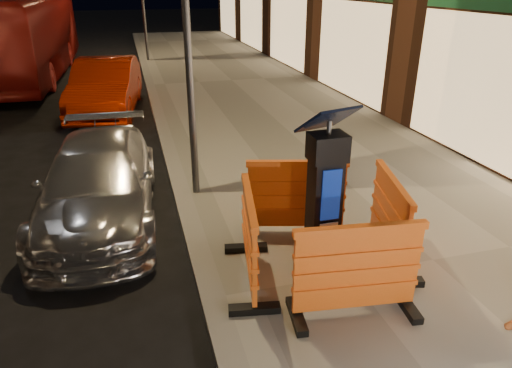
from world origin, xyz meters
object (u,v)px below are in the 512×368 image
object	(u,v)px
barrier_kerbside	(250,239)
barrier_bldgside	(389,219)
bus_doubledecker	(30,77)
car_silver	(104,217)
barrier_front	(357,271)
barrier_back	(296,197)
car_red	(110,112)
parking_kiosk	(324,197)

from	to	relation	value
barrier_kerbside	barrier_bldgside	xyz separation A→B (m)	(1.90, 0.00, 0.00)
barrier_bldgside	bus_doubledecker	xyz separation A→B (m)	(-6.94, 15.65, -0.72)
bus_doubledecker	car_silver	bearing A→B (deg)	-75.40
barrier_front	barrier_bldgside	distance (m)	1.34
barrier_kerbside	car_silver	world-z (taller)	barrier_kerbside
car_silver	bus_doubledecker	bearing A→B (deg)	106.84
barrier_back	barrier_kerbside	size ratio (longest dim) A/B	1.00
car_red	bus_doubledecker	bearing A→B (deg)	123.45
parking_kiosk	bus_doubledecker	distance (m)	16.80
bus_doubledecker	barrier_bldgside	bearing A→B (deg)	-65.10
car_silver	barrier_front	bearing A→B (deg)	-47.66
barrier_kerbside	car_red	size ratio (longest dim) A/B	0.32
parking_kiosk	barrier_kerbside	bearing A→B (deg)	-168.06
barrier_back	bus_doubledecker	size ratio (longest dim) A/B	0.12
barrier_bldgside	car_red	distance (m)	10.05
barrier_back	car_red	distance (m)	8.83
bus_doubledecker	barrier_kerbside	bearing A→B (deg)	-71.17
barrier_bldgside	barrier_front	bearing A→B (deg)	148.94
barrier_bldgside	bus_doubledecker	bearing A→B (deg)	37.87
barrier_back	barrier_kerbside	xyz separation A→B (m)	(-0.95, -0.95, 0.00)
parking_kiosk	car_silver	bearing A→B (deg)	150.27
parking_kiosk	barrier_front	world-z (taller)	parking_kiosk
parking_kiosk	barrier_bldgside	xyz separation A→B (m)	(0.95, 0.00, -0.45)
parking_kiosk	barrier_back	bearing A→B (deg)	101.94
parking_kiosk	bus_doubledecker	bearing A→B (deg)	122.90
parking_kiosk	car_silver	distance (m)	3.93
parking_kiosk	barrier_bldgside	world-z (taller)	parking_kiosk
barrier_front	car_red	bearing A→B (deg)	112.40
barrier_kerbside	car_red	distance (m)	9.50
barrier_front	parking_kiosk	bearing A→B (deg)	96.94
barrier_bldgside	car_red	bearing A→B (deg)	36.10
bus_doubledecker	barrier_front	bearing A→B (deg)	-69.18
car_silver	barrier_back	bearing A→B (deg)	-25.67
barrier_bldgside	parking_kiosk	bearing A→B (deg)	103.94
barrier_back	barrier_kerbside	bearing A→B (deg)	-120.06
barrier_front	barrier_kerbside	distance (m)	1.34
bus_doubledecker	barrier_back	bearing A→B (deg)	-66.85
barrier_back	bus_doubledecker	world-z (taller)	bus_doubledecker
barrier_front	barrier_kerbside	world-z (taller)	same
car_silver	parking_kiosk	bearing A→B (deg)	-38.48
car_red	bus_doubledecker	world-z (taller)	bus_doubledecker
car_silver	car_red	bearing A→B (deg)	93.42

